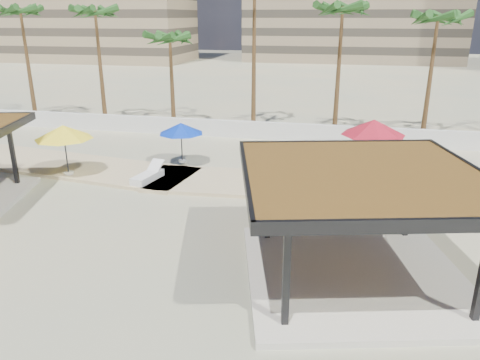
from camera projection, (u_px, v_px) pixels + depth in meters
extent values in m
plane|color=tan|center=(236.00, 248.00, 17.13)|extent=(200.00, 200.00, 0.00)
cube|color=#C6B284|center=(59.00, 165.00, 26.46)|extent=(16.40, 6.19, 0.24)
cube|color=#C6B284|center=(307.00, 186.00, 23.15)|extent=(16.24, 5.11, 0.24)
cube|color=silver|center=(289.00, 132.00, 31.67)|extent=(56.00, 0.30, 1.20)
cube|color=beige|center=(354.00, 274.00, 15.19)|extent=(8.38, 8.38, 0.21)
cube|color=black|center=(286.00, 272.00, 12.09)|extent=(0.23, 0.23, 3.13)
cube|color=black|center=(268.00, 198.00, 17.00)|extent=(0.23, 0.23, 3.13)
cube|color=black|center=(409.00, 196.00, 17.17)|extent=(0.23, 0.23, 3.13)
cube|color=brown|center=(363.00, 176.00, 14.06)|extent=(8.63, 8.63, 0.29)
cube|color=black|center=(407.00, 226.00, 10.72)|extent=(6.99, 1.92, 0.35)
cube|color=black|center=(336.00, 145.00, 17.40)|extent=(6.99, 1.92, 0.35)
cube|color=black|center=(246.00, 177.00, 13.95)|extent=(1.92, 6.99, 0.35)
cube|color=black|center=(479.00, 175.00, 14.18)|extent=(1.92, 6.99, 0.35)
cube|color=black|center=(13.00, 153.00, 22.68)|extent=(0.22, 0.22, 3.04)
cube|color=black|center=(3.00, 132.00, 19.78)|extent=(1.86, 6.80, 0.34)
cylinder|color=beige|center=(69.00, 173.00, 24.50)|extent=(0.51, 0.51, 0.12)
cylinder|color=#262628|center=(66.00, 152.00, 24.11)|extent=(0.07, 0.07, 2.43)
cone|color=yellow|center=(63.00, 132.00, 23.77)|extent=(3.81, 3.81, 0.71)
cylinder|color=beige|center=(369.00, 173.00, 24.49)|extent=(0.56, 0.56, 0.14)
cylinder|color=#262628|center=(372.00, 149.00, 24.06)|extent=(0.08, 0.08, 2.71)
cone|color=#A51727|center=(374.00, 127.00, 23.68)|extent=(3.70, 3.70, 0.79)
cylinder|color=beige|center=(182.00, 161.00, 26.60)|extent=(0.44, 0.44, 0.10)
cylinder|color=#262628|center=(182.00, 144.00, 26.26)|extent=(0.06, 0.06, 2.09)
cone|color=#092FB5|center=(181.00, 128.00, 25.97)|extent=(2.71, 2.71, 0.61)
cube|color=white|center=(147.00, 178.00, 23.57)|extent=(1.09, 2.15, 0.29)
cube|color=white|center=(147.00, 174.00, 23.51)|extent=(1.09, 2.15, 0.06)
cube|color=white|center=(156.00, 165.00, 24.12)|extent=(0.80, 0.82, 0.52)
cube|color=white|center=(354.00, 171.00, 24.63)|extent=(0.85, 2.08, 0.29)
cube|color=white|center=(354.00, 167.00, 24.57)|extent=(0.85, 2.08, 0.06)
cube|color=white|center=(354.00, 159.00, 25.23)|extent=(0.72, 0.75, 0.52)
cube|color=white|center=(410.00, 178.00, 23.55)|extent=(0.72, 1.86, 0.26)
cube|color=white|center=(410.00, 175.00, 23.50)|extent=(0.72, 1.86, 0.06)
cube|color=white|center=(409.00, 167.00, 24.08)|extent=(0.63, 0.66, 0.47)
cone|color=brown|center=(28.00, 66.00, 36.84)|extent=(0.36, 0.36, 8.57)
ellipsoid|color=#204C1B|center=(20.00, 12.00, 35.49)|extent=(3.00, 3.00, 1.80)
cone|color=brown|center=(100.00, 68.00, 36.00)|extent=(0.36, 0.36, 8.49)
ellipsoid|color=#204C1B|center=(95.00, 13.00, 34.67)|extent=(3.00, 3.00, 1.80)
cone|color=brown|center=(172.00, 83.00, 34.52)|extent=(0.36, 0.36, 6.69)
ellipsoid|color=#204C1B|center=(170.00, 39.00, 33.49)|extent=(3.00, 3.00, 1.80)
cone|color=brown|center=(254.00, 57.00, 33.40)|extent=(0.36, 0.36, 10.50)
cone|color=brown|center=(338.00, 73.00, 32.03)|extent=(0.36, 0.36, 8.63)
ellipsoid|color=#204C1B|center=(343.00, 10.00, 30.68)|extent=(3.00, 3.00, 1.80)
cone|color=brown|center=(430.00, 79.00, 31.09)|extent=(0.36, 0.36, 8.07)
ellipsoid|color=#204C1B|center=(438.00, 19.00, 29.83)|extent=(3.00, 3.00, 1.80)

